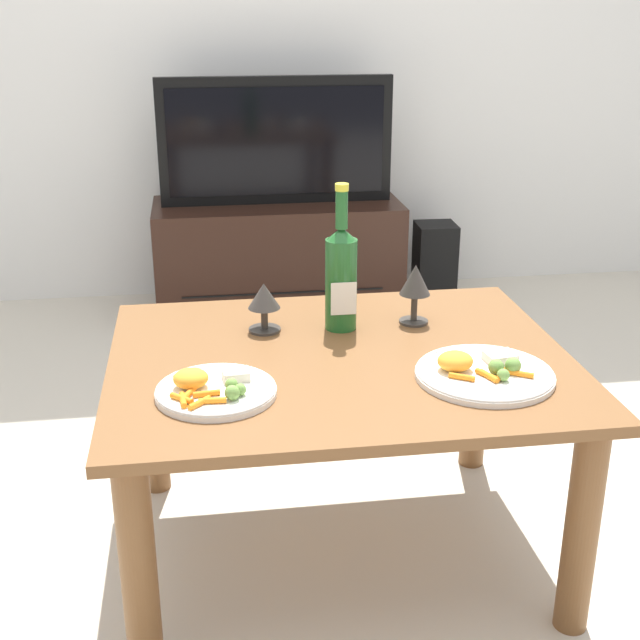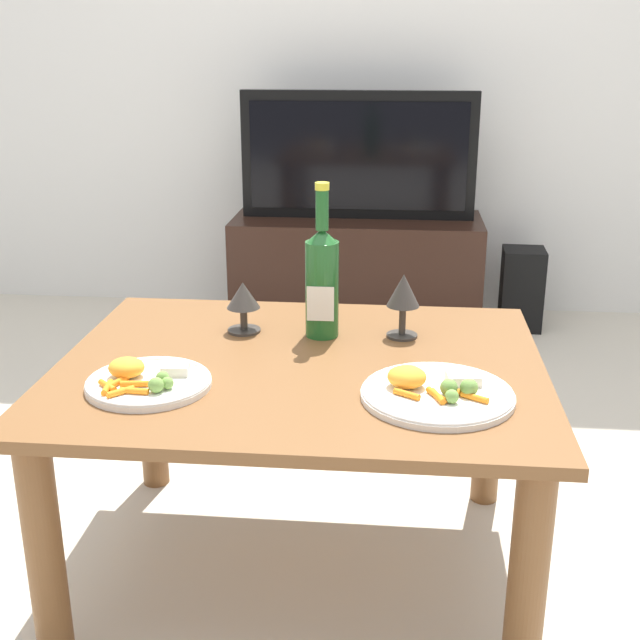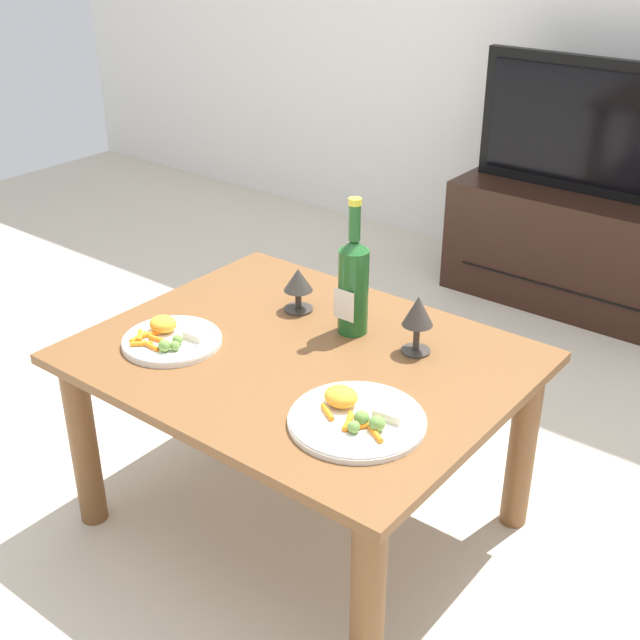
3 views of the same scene
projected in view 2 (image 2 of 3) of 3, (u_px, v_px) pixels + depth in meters
ground_plane at (302, 566)px, 1.88m from camera, size 6.40×6.40×0.00m
dining_table at (301, 402)px, 1.74m from camera, size 1.01×0.81×0.51m
tv_stand at (356, 272)px, 3.40m from camera, size 1.01×0.42×0.46m
tv_screen at (358, 156)px, 3.25m from camera, size 0.94×0.05×0.50m
floor_speaker at (522, 289)px, 3.38m from camera, size 0.17×0.17×0.34m
wine_bottle at (322, 278)px, 1.82m from camera, size 0.08×0.08×0.35m
goblet_left at (243, 299)px, 1.86m from camera, size 0.08×0.08×0.12m
goblet_right at (403, 294)px, 1.82m from camera, size 0.07×0.07×0.15m
dinner_plate_left at (147, 381)px, 1.58m from camera, size 0.24×0.24×0.05m
dinner_plate_right at (436, 392)px, 1.53m from camera, size 0.29×0.29×0.05m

